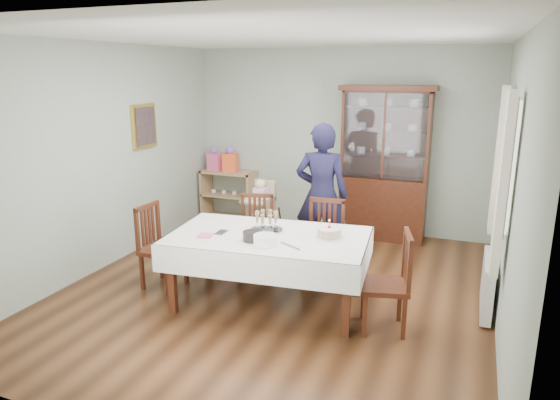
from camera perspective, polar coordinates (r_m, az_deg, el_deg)
The scene contains 25 objects.
floor at distance 5.65m, azimuth -0.40°, elevation -10.23°, with size 5.00×5.00×0.00m, color #593319.
room_shell at distance 5.66m, azimuth 1.59°, elevation 7.82°, with size 5.00×5.00×5.00m.
dining_table at distance 5.19m, azimuth -1.29°, elevation -7.95°, with size 2.11×1.35×0.76m.
china_cabinet at distance 7.22m, azimuth 11.90°, elevation 4.33°, with size 1.30×0.48×2.18m.
sideboard at distance 8.18m, azimuth -5.86°, elevation 0.58°, with size 0.90×0.38×0.80m.
picture_frame at distance 6.96m, azimuth -15.25°, elevation 8.15°, with size 0.04×0.48×0.58m, color gold.
window at distance 5.13m, azimuth 24.66°, elevation 4.04°, with size 0.04×1.02×1.22m, color white.
curtain_left at distance 4.54m, azimuth 24.12°, elevation 1.57°, with size 0.07×0.30×1.55m, color silver.
curtain_right at distance 5.76m, azimuth 23.69°, elevation 4.15°, with size 0.07×0.30×1.55m, color silver.
radiator at distance 5.47m, azimuth 22.63°, elevation -8.85°, with size 0.10×0.80×0.55m, color white.
chair_far_left at distance 6.05m, azimuth -2.79°, elevation -5.70°, with size 0.52×0.52×0.93m.
chair_far_right at distance 5.73m, azimuth 4.90°, elevation -6.81°, with size 0.46×0.46×0.96m.
chair_end_left at distance 5.80m, azimuth -13.27°, elevation -6.98°, with size 0.44×0.44×0.94m.
chair_end_right at distance 4.86m, azimuth 11.93°, elevation -11.24°, with size 0.52×0.52×0.95m.
woman at distance 6.13m, azimuth 4.77°, elevation 0.55°, with size 0.65×0.43×1.78m, color black.
high_chair at distance 6.78m, azimuth -2.19°, elevation -2.51°, with size 0.50×0.50×0.97m.
champagne_tray at distance 5.16m, azimuth -1.56°, elevation -2.88°, with size 0.34×0.34×0.20m.
birthday_cake at distance 4.97m, azimuth 5.63°, elevation -3.79°, with size 0.28×0.28×0.19m.
plate_stack_dark at distance 4.89m, azimuth -3.15°, elevation -4.13°, with size 0.19×0.19×0.09m, color black.
plate_stack_white at distance 4.77m, azimuth -1.72°, elevation -4.58°, with size 0.23×0.23×0.10m, color white.
napkin_stack at distance 5.06m, azimuth -8.52°, elevation -4.03°, with size 0.14×0.14×0.02m, color #EE578F.
cutlery at distance 5.17m, azimuth -7.09°, elevation -3.62°, with size 0.12×0.17×0.01m, color silver, non-canonical shape.
cake_knife at distance 4.73m, azimuth 1.19°, elevation -5.28°, with size 0.28×0.02×0.01m, color silver.
gift_bag_pink at distance 8.15m, azimuth -7.55°, elevation 4.57°, with size 0.22×0.16×0.38m.
gift_bag_orange at distance 8.01m, azimuth -5.72°, elevation 4.56°, with size 0.24×0.18×0.41m.
Camera 1 is at (1.91, -4.76, 2.38)m, focal length 32.00 mm.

